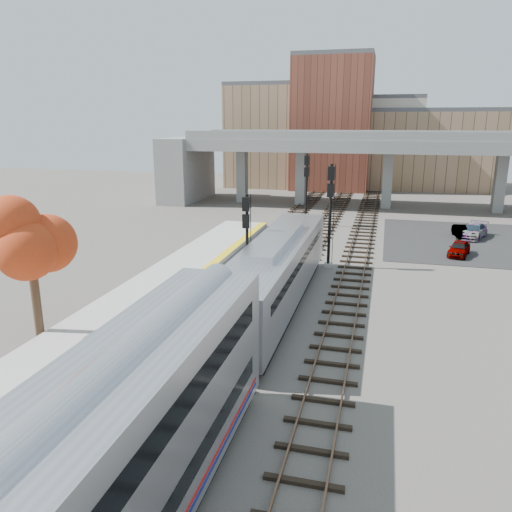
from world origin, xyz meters
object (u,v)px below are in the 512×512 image
at_px(tree, 29,240).
at_px(car_c, 473,231).
at_px(signal_mast_mid, 330,216).
at_px(signal_mast_far, 306,190).
at_px(signal_mast_near, 247,250).
at_px(car_b, 462,232).
at_px(car_a, 459,248).
at_px(locomotive, 277,271).

bearing_deg(tree, car_c, 49.70).
height_order(signal_mast_mid, signal_mast_far, signal_mast_mid).
height_order(signal_mast_near, signal_mast_mid, signal_mast_mid).
relative_size(car_b, car_c, 0.77).
bearing_deg(tree, car_b, 50.72).
bearing_deg(tree, car_a, 44.27).
distance_m(tree, car_a, 32.19).
distance_m(locomotive, signal_mast_far, 24.18).
bearing_deg(signal_mast_far, locomotive, -85.01).
bearing_deg(signal_mast_mid, car_b, 49.50).
bearing_deg(tree, signal_mast_near, 43.12).
bearing_deg(signal_mast_near, car_a, 44.96).
height_order(car_a, car_c, car_c).
xyz_separation_m(signal_mast_far, car_a, (14.09, -8.90, -3.13)).
bearing_deg(tree, signal_mast_mid, 51.72).
bearing_deg(locomotive, tree, -146.75).
relative_size(signal_mast_mid, signal_mast_far, 1.03).
distance_m(signal_mast_far, tree, 32.39).
bearing_deg(signal_mast_near, tree, -136.88).
relative_size(locomotive, car_c, 4.18).
height_order(signal_mast_mid, car_a, signal_mast_mid).
bearing_deg(car_b, signal_mast_far, 168.30).
relative_size(locomotive, signal_mast_far, 2.55).
height_order(locomotive, signal_mast_mid, signal_mast_mid).
height_order(locomotive, car_a, locomotive).
bearing_deg(car_c, signal_mast_near, -104.55).
distance_m(locomotive, signal_mast_mid, 9.53).
height_order(car_b, car_c, car_c).
relative_size(locomotive, signal_mast_near, 2.93).
distance_m(signal_mast_far, car_c, 16.56).
height_order(signal_mast_far, tree, signal_mast_far).
bearing_deg(car_a, signal_mast_far, 163.53).
xyz_separation_m(signal_mast_mid, car_a, (9.99, 5.98, -3.30)).
xyz_separation_m(signal_mast_far, tree, (-8.74, -31.15, 1.34)).
distance_m(signal_mast_near, tree, 12.14).
relative_size(tree, car_a, 1.94).
relative_size(signal_mast_near, car_a, 1.83).
bearing_deg(signal_mast_mid, signal_mast_far, 105.40).
xyz_separation_m(car_a, car_c, (2.09, 7.13, 0.06)).
height_order(signal_mast_mid, car_c, signal_mast_mid).
xyz_separation_m(signal_mast_mid, car_c, (12.07, 13.11, -3.25)).
relative_size(signal_mast_near, tree, 0.94).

